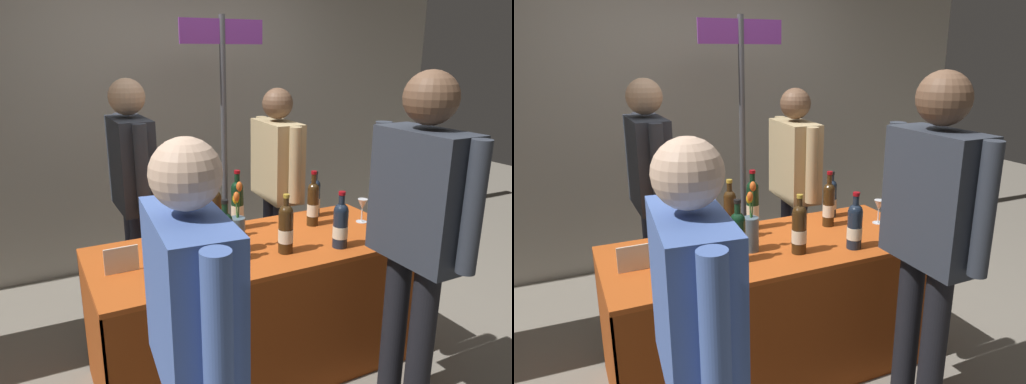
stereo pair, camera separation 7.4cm
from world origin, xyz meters
The scene contains 21 objects.
ground_plane centered at (0.00, 0.00, 0.00)m, with size 12.00×12.00×0.00m, color gray.
back_partition centered at (0.00, 1.78, 1.32)m, with size 5.64×0.12×2.64m, color #9E998E.
tasting_table centered at (0.00, 0.00, 0.53)m, with size 1.78×0.75×0.76m.
featured_wine_bottle centered at (-0.23, -0.13, 0.89)m, with size 0.08×0.08×0.32m.
display_bottle_0 centered at (0.45, 0.12, 0.90)m, with size 0.07×0.07×0.34m.
display_bottle_1 centered at (0.01, 0.27, 0.91)m, with size 0.07×0.07×0.36m.
display_bottle_2 centered at (-0.17, 0.16, 0.91)m, with size 0.07×0.07×0.35m.
display_bottle_3 centered at (0.55, 0.26, 0.89)m, with size 0.07×0.07×0.30m.
display_bottle_4 centered at (-0.59, -0.11, 0.91)m, with size 0.08×0.08×0.35m.
display_bottle_5 centered at (0.39, -0.23, 0.89)m, with size 0.08×0.08×0.31m.
display_bottle_6 centered at (0.09, -0.16, 0.89)m, with size 0.08×0.08×0.32m.
wine_glass_near_vendor centered at (0.75, 0.03, 0.87)m, with size 0.07×0.07×0.15m.
wine_glass_mid centered at (-0.29, 0.00, 0.85)m, with size 0.07×0.07×0.13m.
wine_glass_near_taster centered at (-0.27, 0.25, 0.85)m, with size 0.08×0.08×0.13m.
flower_vase centered at (-0.13, -0.03, 0.88)m, with size 0.08×0.08×0.38m.
brochure_stand centered at (-0.73, -0.02, 0.82)m, with size 0.16×0.01×0.13m, color silver.
vendor_presenter centered at (-0.48, 0.79, 0.98)m, with size 0.22×0.63×1.62m.
vendor_assistant centered at (0.51, 0.70, 0.92)m, with size 0.24×0.63×1.54m.
taster_foreground_right centered at (-0.68, -0.92, 0.93)m, with size 0.25×0.64×1.55m.
taster_foreground_left centered at (0.48, -0.68, 1.03)m, with size 0.23×0.62×1.70m.
booth_signpost centered at (0.26, 1.05, 1.28)m, with size 0.62×0.04×2.02m.
Camera 2 is at (-1.02, -2.21, 1.77)m, focal length 33.50 mm.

